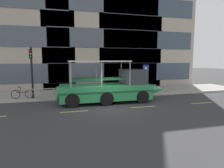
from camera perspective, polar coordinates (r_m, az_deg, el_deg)
ground_plane at (r=13.61m, az=-1.28°, el=-6.73°), size 120.00×120.00×0.00m
sidewalk at (r=18.97m, az=-5.24°, el=-2.56°), size 32.00×4.80×0.18m
curb_edge at (r=16.56m, az=-3.80°, el=-3.94°), size 32.00×0.18×0.18m
lane_centreline at (r=12.86m, az=-0.44°, el=-7.53°), size 25.80×0.12×0.01m
office_tower_right at (r=28.45m, az=7.24°, el=19.68°), size 12.30×9.12×19.01m
curb_guardrail at (r=16.77m, az=-4.23°, el=-1.64°), size 11.21×0.09×0.79m
traffic_light_pole at (r=16.64m, az=-22.98°, el=4.57°), size 0.24×0.46×4.14m
parking_sign at (r=18.53m, az=10.05°, el=3.06°), size 0.60×0.12×2.67m
leaned_bicycle at (r=17.07m, az=-25.25°, el=-2.68°), size 1.74×0.46×0.96m
duck_tour_boat at (r=14.91m, az=-0.02°, el=-1.30°), size 8.68×2.52×3.24m
pedestrian_near_bow at (r=18.67m, az=7.65°, el=0.52°), size 0.44×0.27×1.59m
pedestrian_mid_left at (r=17.96m, az=-3.54°, el=0.21°), size 0.45×0.21×1.54m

